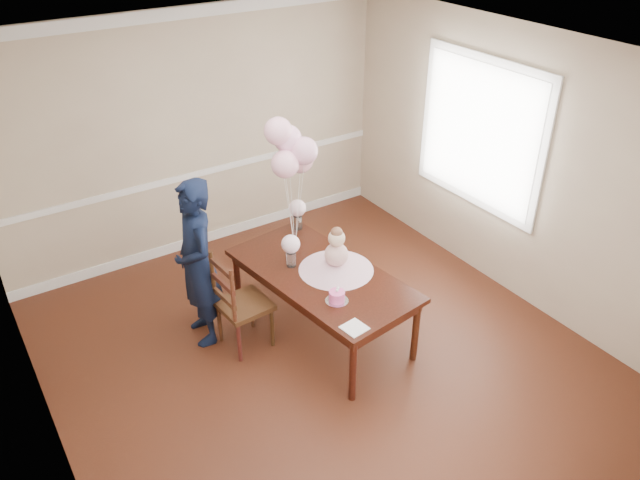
# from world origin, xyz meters

# --- Properties ---
(floor) EXTENTS (4.50, 5.00, 0.00)m
(floor) POSITION_xyz_m (0.00, 0.00, 0.00)
(floor) COLOR #37170D
(floor) RESTS_ON ground
(ceiling) EXTENTS (4.50, 5.00, 0.02)m
(ceiling) POSITION_xyz_m (0.00, 0.00, 2.70)
(ceiling) COLOR white
(ceiling) RESTS_ON wall_back
(wall_back) EXTENTS (4.50, 0.02, 2.70)m
(wall_back) POSITION_xyz_m (0.00, 2.50, 1.35)
(wall_back) COLOR tan
(wall_back) RESTS_ON floor
(wall_front) EXTENTS (4.50, 0.02, 2.70)m
(wall_front) POSITION_xyz_m (0.00, -2.50, 1.35)
(wall_front) COLOR tan
(wall_front) RESTS_ON floor
(wall_left) EXTENTS (0.02, 5.00, 2.70)m
(wall_left) POSITION_xyz_m (-2.25, 0.00, 1.35)
(wall_left) COLOR tan
(wall_left) RESTS_ON floor
(wall_right) EXTENTS (0.02, 5.00, 2.70)m
(wall_right) POSITION_xyz_m (2.25, 0.00, 1.35)
(wall_right) COLOR tan
(wall_right) RESTS_ON floor
(chair_rail_trim) EXTENTS (4.50, 0.02, 0.07)m
(chair_rail_trim) POSITION_xyz_m (0.00, 2.49, 0.90)
(chair_rail_trim) COLOR white
(chair_rail_trim) RESTS_ON wall_back
(crown_molding) EXTENTS (4.50, 0.02, 0.12)m
(crown_molding) POSITION_xyz_m (0.00, 2.49, 2.63)
(crown_molding) COLOR silver
(crown_molding) RESTS_ON wall_back
(baseboard_trim) EXTENTS (4.50, 0.02, 0.12)m
(baseboard_trim) POSITION_xyz_m (0.00, 2.49, 0.06)
(baseboard_trim) COLOR white
(baseboard_trim) RESTS_ON floor
(window_frame) EXTENTS (0.02, 1.66, 1.56)m
(window_frame) POSITION_xyz_m (2.23, 0.50, 1.55)
(window_frame) COLOR white
(window_frame) RESTS_ON wall_right
(window_blinds) EXTENTS (0.01, 1.50, 1.40)m
(window_blinds) POSITION_xyz_m (2.21, 0.50, 1.55)
(window_blinds) COLOR white
(window_blinds) RESTS_ON wall_right
(dining_table_top) EXTENTS (1.14, 1.92, 0.05)m
(dining_table_top) POSITION_xyz_m (0.20, 0.34, 0.66)
(dining_table_top) COLOR black
(dining_table_top) RESTS_ON table_leg_fl
(table_apron) EXTENTS (1.04, 1.82, 0.09)m
(table_apron) POSITION_xyz_m (0.20, 0.34, 0.59)
(table_apron) COLOR black
(table_apron) RESTS_ON table_leg_fl
(table_leg_fl) EXTENTS (0.07, 0.07, 0.64)m
(table_leg_fl) POSITION_xyz_m (-0.07, -0.55, 0.32)
(table_leg_fl) COLOR black
(table_leg_fl) RESTS_ON floor
(table_leg_fr) EXTENTS (0.07, 0.07, 0.64)m
(table_leg_fr) POSITION_xyz_m (0.69, -0.45, 0.32)
(table_leg_fr) COLOR black
(table_leg_fr) RESTS_ON floor
(table_leg_bl) EXTENTS (0.07, 0.07, 0.64)m
(table_leg_bl) POSITION_xyz_m (-0.29, 1.12, 0.32)
(table_leg_bl) COLOR black
(table_leg_bl) RESTS_ON floor
(table_leg_br) EXTENTS (0.07, 0.07, 0.64)m
(table_leg_br) POSITION_xyz_m (0.47, 1.22, 0.32)
(table_leg_br) COLOR black
(table_leg_br) RESTS_ON floor
(baby_skirt) EXTENTS (0.78, 0.78, 0.09)m
(baby_skirt) POSITION_xyz_m (0.34, 0.31, 0.73)
(baby_skirt) COLOR #D99FB4
(baby_skirt) RESTS_ON dining_table_top
(baby_torso) EXTENTS (0.22, 0.22, 0.22)m
(baby_torso) POSITION_xyz_m (0.34, 0.31, 0.85)
(baby_torso) COLOR pink
(baby_torso) RESTS_ON baby_skirt
(baby_head) EXTENTS (0.15, 0.15, 0.15)m
(baby_head) POSITION_xyz_m (0.34, 0.31, 1.02)
(baby_head) COLOR beige
(baby_head) RESTS_ON baby_torso
(baby_hair) EXTENTS (0.11, 0.11, 0.11)m
(baby_hair) POSITION_xyz_m (0.34, 0.31, 1.07)
(baby_hair) COLOR brown
(baby_hair) RESTS_ON baby_head
(cake_platter) EXTENTS (0.22, 0.22, 0.01)m
(cake_platter) POSITION_xyz_m (0.07, -0.09, 0.69)
(cake_platter) COLOR silver
(cake_platter) RESTS_ON dining_table_top
(birthday_cake) EXTENTS (0.15, 0.15, 0.09)m
(birthday_cake) POSITION_xyz_m (0.07, -0.09, 0.74)
(birthday_cake) COLOR #EF4B9F
(birthday_cake) RESTS_ON cake_platter
(cake_flower_a) EXTENTS (0.03, 0.03, 0.03)m
(cake_flower_a) POSITION_xyz_m (0.07, -0.09, 0.80)
(cake_flower_a) COLOR white
(cake_flower_a) RESTS_ON birthday_cake
(cake_flower_b) EXTENTS (0.03, 0.03, 0.03)m
(cake_flower_b) POSITION_xyz_m (0.10, -0.07, 0.80)
(cake_flower_b) COLOR white
(cake_flower_b) RESTS_ON birthday_cake
(rose_vase_near) EXTENTS (0.10, 0.10, 0.15)m
(rose_vase_near) POSITION_xyz_m (0.03, 0.59, 0.76)
(rose_vase_near) COLOR white
(rose_vase_near) RESTS_ON dining_table_top
(roses_near) EXTENTS (0.17, 0.17, 0.17)m
(roses_near) POSITION_xyz_m (0.03, 0.59, 0.92)
(roses_near) COLOR #FAD2E0
(roses_near) RESTS_ON rose_vase_near
(rose_vase_far) EXTENTS (0.10, 0.10, 0.15)m
(rose_vase_far) POSITION_xyz_m (0.44, 1.15, 0.76)
(rose_vase_far) COLOR silver
(rose_vase_far) RESTS_ON dining_table_top
(roses_far) EXTENTS (0.17, 0.17, 0.17)m
(roses_far) POSITION_xyz_m (0.44, 1.15, 0.92)
(roses_far) COLOR #F7CFD8
(roses_far) RESTS_ON rose_vase_far
(napkin) EXTENTS (0.20, 0.20, 0.01)m
(napkin) POSITION_xyz_m (-0.02, -0.47, 0.69)
(napkin) COLOR white
(napkin) RESTS_ON dining_table_top
(balloon_weight) EXTENTS (0.04, 0.04, 0.02)m
(balloon_weight) POSITION_xyz_m (0.23, 0.84, 0.69)
(balloon_weight) COLOR silver
(balloon_weight) RESTS_ON dining_table_top
(balloon_a) EXTENTS (0.26, 0.26, 0.26)m
(balloon_a) POSITION_xyz_m (0.14, 0.83, 1.59)
(balloon_a) COLOR #FFB4CC
(balloon_a) RESTS_ON balloon_ribbon_a
(balloon_b) EXTENTS (0.26, 0.26, 0.26)m
(balloon_b) POSITION_xyz_m (0.32, 0.81, 1.69)
(balloon_b) COLOR #EBA6C5
(balloon_b) RESTS_ON balloon_ribbon_b
(balloon_c) EXTENTS (0.26, 0.26, 0.26)m
(balloon_c) POSITION_xyz_m (0.23, 0.94, 1.78)
(balloon_c) COLOR #FFB4DB
(balloon_c) RESTS_ON balloon_ribbon_c
(balloon_d) EXTENTS (0.26, 0.26, 0.26)m
(balloon_d) POSITION_xyz_m (0.14, 0.94, 1.87)
(balloon_d) COLOR #FFB4CF
(balloon_d) RESTS_ON balloon_ribbon_d
(balloon_e) EXTENTS (0.26, 0.26, 0.26)m
(balloon_e) POSITION_xyz_m (0.35, 0.93, 1.55)
(balloon_e) COLOR #E4A1B0
(balloon_e) RESTS_ON balloon_ribbon_e
(balloon_ribbon_a) EXTENTS (0.08, 0.01, 0.76)m
(balloon_ribbon_a) POSITION_xyz_m (0.18, 0.84, 1.07)
(balloon_ribbon_a) COLOR white
(balloon_ribbon_a) RESTS_ON balloon_weight
(balloon_ribbon_b) EXTENTS (0.10, 0.04, 0.85)m
(balloon_ribbon_b) POSITION_xyz_m (0.27, 0.83, 1.12)
(balloon_ribbon_b) COLOR white
(balloon_ribbon_b) RESTS_ON balloon_weight
(balloon_ribbon_c) EXTENTS (0.01, 0.09, 0.94)m
(balloon_ribbon_c) POSITION_xyz_m (0.23, 0.89, 1.17)
(balloon_ribbon_c) COLOR silver
(balloon_ribbon_c) RESTS_ON balloon_weight
(balloon_ribbon_d) EXTENTS (0.09, 0.08, 1.03)m
(balloon_ribbon_d) POSITION_xyz_m (0.18, 0.89, 1.21)
(balloon_ribbon_d) COLOR white
(balloon_ribbon_d) RESTS_ON balloon_weight
(balloon_ribbon_e) EXTENTS (0.12, 0.08, 0.71)m
(balloon_ribbon_e) POSITION_xyz_m (0.29, 0.89, 1.05)
(balloon_ribbon_e) COLOR white
(balloon_ribbon_e) RESTS_ON balloon_weight
(dining_chair_seat) EXTENTS (0.46, 0.46, 0.05)m
(dining_chair_seat) POSITION_xyz_m (-0.48, 0.58, 0.44)
(dining_chair_seat) COLOR #361D0E
(dining_chair_seat) RESTS_ON chair_leg_fl
(chair_leg_fl) EXTENTS (0.04, 0.04, 0.42)m
(chair_leg_fl) POSITION_xyz_m (-0.64, 0.40, 0.21)
(chair_leg_fl) COLOR #3A130F
(chair_leg_fl) RESTS_ON floor
(chair_leg_fr) EXTENTS (0.04, 0.04, 0.42)m
(chair_leg_fr) POSITION_xyz_m (-0.29, 0.42, 0.21)
(chair_leg_fr) COLOR #311C0D
(chair_leg_fr) RESTS_ON floor
(chair_leg_bl) EXTENTS (0.04, 0.04, 0.42)m
(chair_leg_bl) POSITION_xyz_m (-0.67, 0.75, 0.21)
(chair_leg_bl) COLOR #32190D
(chair_leg_bl) RESTS_ON floor
(chair_leg_br) EXTENTS (0.04, 0.04, 0.42)m
(chair_leg_br) POSITION_xyz_m (-0.32, 0.77, 0.21)
(chair_leg_br) COLOR #381A0F
(chair_leg_br) RESTS_ON floor
(chair_back_post_l) EXTENTS (0.04, 0.04, 0.55)m
(chair_back_post_l) POSITION_xyz_m (-0.66, 0.39, 0.73)
(chair_back_post_l) COLOR #3D1B10
(chair_back_post_l) RESTS_ON dining_chair_seat
(chair_back_post_r) EXTENTS (0.04, 0.04, 0.55)m
(chair_back_post_r) POSITION_xyz_m (-0.69, 0.75, 0.73)
(chair_back_post_r) COLOR #311B0D
(chair_back_post_r) RESTS_ON dining_chair_seat
(chair_slat_low) EXTENTS (0.06, 0.39, 0.05)m
(chair_slat_low) POSITION_xyz_m (-0.68, 0.57, 0.61)
(chair_slat_low) COLOR #381C0F
(chair_slat_low) RESTS_ON dining_chair_seat
(chair_slat_mid) EXTENTS (0.06, 0.39, 0.05)m
(chair_slat_mid) POSITION_xyz_m (-0.68, 0.57, 0.76)
(chair_slat_mid) COLOR #3E1911
(chair_slat_mid) RESTS_ON dining_chair_seat
(chair_slat_top) EXTENTS (0.06, 0.39, 0.05)m
(chair_slat_top) POSITION_xyz_m (-0.68, 0.57, 0.92)
(chair_slat_top) COLOR #35180E
(chair_slat_top) RESTS_ON dining_chair_seat
(woman) EXTENTS (0.46, 0.63, 1.63)m
(woman) POSITION_xyz_m (-0.76, 0.91, 0.81)
(woman) COLOR black
(woman) RESTS_ON floor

